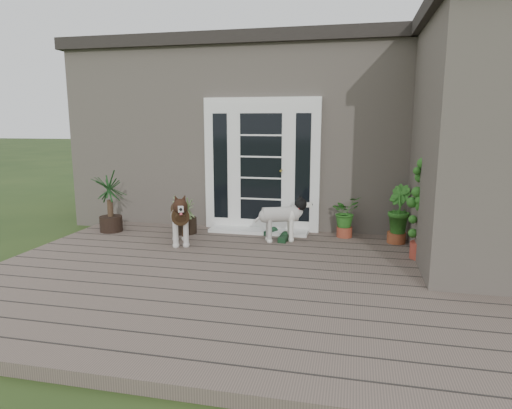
# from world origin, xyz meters

# --- Properties ---
(deck) EXTENTS (6.20, 4.60, 0.12)m
(deck) POSITION_xyz_m (0.00, 0.40, 0.06)
(deck) COLOR #6B5B4C
(deck) RESTS_ON ground
(house_main) EXTENTS (7.40, 4.00, 3.10)m
(house_main) POSITION_xyz_m (0.00, 4.65, 1.55)
(house_main) COLOR #665E54
(house_main) RESTS_ON ground
(roof_main) EXTENTS (7.60, 4.20, 0.20)m
(roof_main) POSITION_xyz_m (0.00, 4.65, 3.20)
(roof_main) COLOR #2D2826
(roof_main) RESTS_ON house_main
(house_wing) EXTENTS (1.60, 2.40, 3.10)m
(house_wing) POSITION_xyz_m (2.90, 1.50, 1.55)
(house_wing) COLOR #665E54
(house_wing) RESTS_ON ground
(roof_wing) EXTENTS (1.80, 2.60, 0.20)m
(roof_wing) POSITION_xyz_m (2.90, 1.50, 3.20)
(roof_wing) COLOR #2D2826
(roof_wing) RESTS_ON house_wing
(door_unit) EXTENTS (1.90, 0.14, 2.15)m
(door_unit) POSITION_xyz_m (-0.20, 2.60, 1.19)
(door_unit) COLOR white
(door_unit) RESTS_ON deck
(door_step) EXTENTS (1.60, 0.40, 0.05)m
(door_step) POSITION_xyz_m (-0.20, 2.40, 0.14)
(door_step) COLOR white
(door_step) RESTS_ON deck
(brindle_dog) EXTENTS (0.65, 0.89, 0.68)m
(brindle_dog) POSITION_xyz_m (-1.17, 1.46, 0.46)
(brindle_dog) COLOR #3F2917
(brindle_dog) RESTS_ON deck
(white_dog) EXTENTS (0.78, 0.55, 0.60)m
(white_dog) POSITION_xyz_m (0.23, 1.94, 0.42)
(white_dog) COLOR white
(white_dog) RESTS_ON deck
(spider_plant) EXTENTS (0.77, 0.77, 0.67)m
(spider_plant) POSITION_xyz_m (-1.35, 2.10, 0.45)
(spider_plant) COLOR #86A062
(spider_plant) RESTS_ON deck
(yucca) EXTENTS (0.82, 0.82, 0.99)m
(yucca) POSITION_xyz_m (-2.57, 1.94, 0.61)
(yucca) COLOR black
(yucca) RESTS_ON deck
(herb_a) EXTENTS (0.62, 0.62, 0.56)m
(herb_a) POSITION_xyz_m (1.17, 2.40, 0.40)
(herb_a) COLOR #29631C
(herb_a) RESTS_ON deck
(herb_b) EXTENTS (0.53, 0.53, 0.64)m
(herb_b) POSITION_xyz_m (1.93, 2.21, 0.44)
(herb_b) COLOR #215C1A
(herb_b) RESTS_ON deck
(herb_c) EXTENTS (0.38, 0.38, 0.51)m
(herb_c) POSITION_xyz_m (2.25, 2.40, 0.38)
(herb_c) COLOR #1D5819
(herb_c) RESTS_ON deck
(sapling) EXTENTS (0.56, 0.56, 1.54)m
(sapling) POSITION_xyz_m (2.18, 1.48, 0.89)
(sapling) COLOR #1E661D
(sapling) RESTS_ON deck
(clog_left) EXTENTS (0.19, 0.36, 0.10)m
(clog_left) POSITION_xyz_m (0.28, 1.96, 0.17)
(clog_left) COLOR #13311A
(clog_left) RESTS_ON deck
(clog_right) EXTENTS (0.25, 0.33, 0.09)m
(clog_right) POSITION_xyz_m (0.02, 2.30, 0.16)
(clog_right) COLOR #163821
(clog_right) RESTS_ON deck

